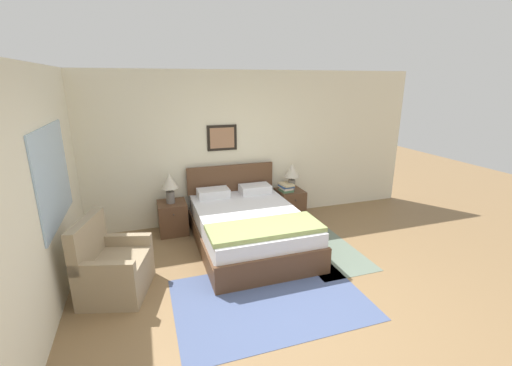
% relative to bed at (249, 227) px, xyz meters
% --- Properties ---
extents(ground_plane, '(16.00, 16.00, 0.00)m').
position_rel_bed_xyz_m(ground_plane, '(-0.02, -1.58, -0.30)').
color(ground_plane, olive).
extents(wall_back, '(7.17, 0.09, 2.60)m').
position_rel_bed_xyz_m(wall_back, '(-0.02, 1.16, 1.00)').
color(wall_back, beige).
rests_on(wall_back, ground_plane).
extents(wall_left, '(0.08, 5.11, 2.60)m').
position_rel_bed_xyz_m(wall_left, '(-2.43, -0.23, 1.00)').
color(wall_left, beige).
rests_on(wall_left, ground_plane).
extents(area_rug_main, '(2.17, 1.50, 0.01)m').
position_rel_bed_xyz_m(area_rug_main, '(-0.18, -1.37, -0.30)').
color(area_rug_main, '#47567F').
rests_on(area_rug_main, ground_plane).
extents(area_rug_bedside, '(0.88, 1.56, 0.01)m').
position_rel_bed_xyz_m(area_rug_bedside, '(1.03, -0.50, -0.30)').
color(area_rug_bedside, slate).
rests_on(area_rug_bedside, ground_plane).
extents(bed, '(1.53, 2.19, 1.02)m').
position_rel_bed_xyz_m(bed, '(0.00, 0.00, 0.00)').
color(bed, brown).
rests_on(bed, ground_plane).
extents(armchair, '(0.87, 0.95, 0.93)m').
position_rel_bed_xyz_m(armchair, '(-1.88, -0.65, 0.01)').
color(armchair, '#998466').
rests_on(armchair, ground_plane).
extents(nightstand_near_window, '(0.45, 0.50, 0.52)m').
position_rel_bed_xyz_m(nightstand_near_window, '(-1.05, 0.84, -0.04)').
color(nightstand_near_window, brown).
rests_on(nightstand_near_window, ground_plane).
extents(nightstand_by_door, '(0.45, 0.50, 0.52)m').
position_rel_bed_xyz_m(nightstand_by_door, '(1.05, 0.84, -0.04)').
color(nightstand_by_door, brown).
rests_on(nightstand_by_door, ground_plane).
extents(table_lamp_near_window, '(0.27, 0.27, 0.50)m').
position_rel_bed_xyz_m(table_lamp_near_window, '(-1.06, 0.84, 0.55)').
color(table_lamp_near_window, slate).
rests_on(table_lamp_near_window, nightstand_near_window).
extents(table_lamp_by_door, '(0.27, 0.27, 0.50)m').
position_rel_bed_xyz_m(table_lamp_by_door, '(1.07, 0.84, 0.55)').
color(table_lamp_by_door, slate).
rests_on(table_lamp_by_door, nightstand_by_door).
extents(book_thick_bottom, '(0.22, 0.23, 0.04)m').
position_rel_bed_xyz_m(book_thick_bottom, '(0.95, 0.80, 0.24)').
color(book_thick_bottom, '#4C7551').
rests_on(book_thick_bottom, nightstand_by_door).
extents(book_hardcover_middle, '(0.20, 0.23, 0.04)m').
position_rel_bed_xyz_m(book_hardcover_middle, '(0.95, 0.80, 0.29)').
color(book_hardcover_middle, silver).
rests_on(book_hardcover_middle, book_thick_bottom).
extents(book_novel_upper, '(0.23, 0.26, 0.03)m').
position_rel_bed_xyz_m(book_novel_upper, '(0.95, 0.80, 0.32)').
color(book_novel_upper, '#335693').
rests_on(book_novel_upper, book_hardcover_middle).
extents(book_slim_near_top, '(0.22, 0.30, 0.04)m').
position_rel_bed_xyz_m(book_slim_near_top, '(0.95, 0.80, 0.36)').
color(book_slim_near_top, beige).
rests_on(book_slim_near_top, book_novel_upper).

